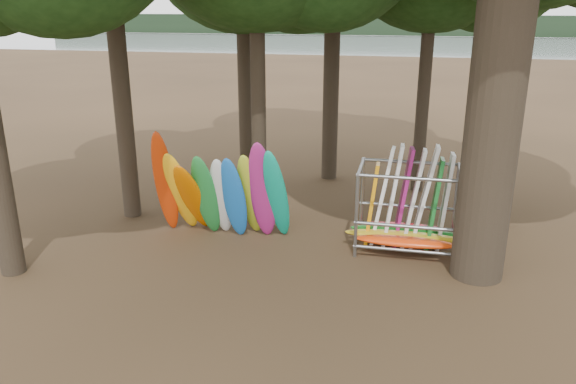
# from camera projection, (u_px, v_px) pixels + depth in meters

# --- Properties ---
(ground) EXTENTS (120.00, 120.00, 0.00)m
(ground) POSITION_uv_depth(u_px,v_px,m) (302.00, 265.00, 14.04)
(ground) COLOR #47331E
(ground) RESTS_ON ground
(lake) EXTENTS (160.00, 160.00, 0.00)m
(lake) POSITION_uv_depth(u_px,v_px,m) (395.00, 56.00, 69.57)
(lake) COLOR gray
(lake) RESTS_ON ground
(far_shore) EXTENTS (160.00, 4.00, 4.00)m
(far_shore) POSITION_uv_depth(u_px,v_px,m) (405.00, 25.00, 115.21)
(far_shore) COLOR black
(far_shore) RESTS_ON ground
(kayak_row) EXTENTS (3.87, 1.89, 3.22)m
(kayak_row) POSITION_uv_depth(u_px,v_px,m) (220.00, 194.00, 15.29)
(kayak_row) COLOR red
(kayak_row) RESTS_ON ground
(storage_rack) EXTENTS (3.22, 1.50, 2.83)m
(storage_rack) POSITION_uv_depth(u_px,v_px,m) (407.00, 212.00, 14.65)
(storage_rack) COLOR gray
(storage_rack) RESTS_ON ground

